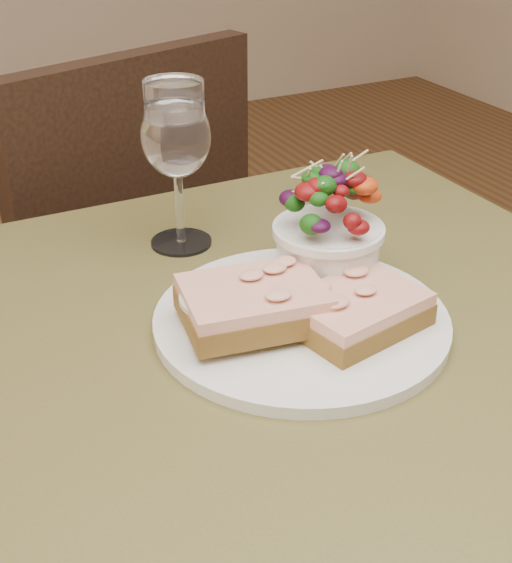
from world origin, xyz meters
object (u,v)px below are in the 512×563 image
dinner_plate (301,321)px  sandwich_back (254,304)px  sandwich_front (357,310)px  chair_far (99,364)px  salad_bowl (329,227)px  cafe_table (284,442)px  wine_glass (176,141)px  ramekin (224,310)px

dinner_plate → sandwich_back: bearing=177.1°
sandwich_front → chair_far: bearing=84.9°
dinner_plate → salad_bowl: salad_bowl is taller
sandwich_front → salad_bowl: salad_bowl is taller
salad_bowl → sandwich_back: bearing=-156.4°
cafe_table → dinner_plate: 0.12m
sandwich_back → wine_glass: (0.01, 0.21, 0.09)m
cafe_table → wine_glass: wine_glass is taller
ramekin → sandwich_front: bearing=-24.6°
cafe_table → chair_far: (-0.01, 0.70, -0.36)m
cafe_table → wine_glass: size_ratio=4.57×
sandwich_back → salad_bowl: salad_bowl is taller
sandwich_back → cafe_table: bearing=-62.7°
wine_glass → salad_bowl: bearing=-60.5°
chair_far → cafe_table: bearing=73.1°
sandwich_back → salad_bowl: bearing=32.5°
sandwich_back → salad_bowl: size_ratio=1.12×
cafe_table → dinner_plate: (0.04, 0.04, 0.11)m
ramekin → salad_bowl: 0.14m
dinner_plate → ramekin: size_ratio=3.78×
cafe_table → sandwich_back: bearing=108.5°
dinner_plate → sandwich_back: size_ratio=1.98×
sandwich_front → dinner_plate: bearing=122.1°
chair_far → sandwich_back: chair_far is taller
ramekin → salad_bowl: bearing=15.5°
sandwich_front → sandwich_back: bearing=143.1°
sandwich_front → sandwich_back: sandwich_back is taller
dinner_plate → wine_glass: (-0.04, 0.21, 0.12)m
ramekin → wine_glass: wine_glass is taller
chair_far → wine_glass: 0.74m
dinner_plate → sandwich_back: (-0.05, 0.00, 0.03)m
sandwich_back → ramekin: size_ratio=1.91×
cafe_table → ramekin: bearing=127.9°
ramekin → wine_glass: (0.04, 0.20, 0.09)m
cafe_table → salad_bowl: 0.21m
ramekin → salad_bowl: size_ratio=0.59×
cafe_table → dinner_plate: bearing=45.6°
sandwich_back → wine_glass: size_ratio=0.81×
cafe_table → chair_far: size_ratio=0.89×
ramekin → salad_bowl: (0.13, 0.04, 0.04)m
sandwich_front → ramekin: (-0.11, 0.05, 0.00)m
chair_far → sandwich_front: chair_far is taller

